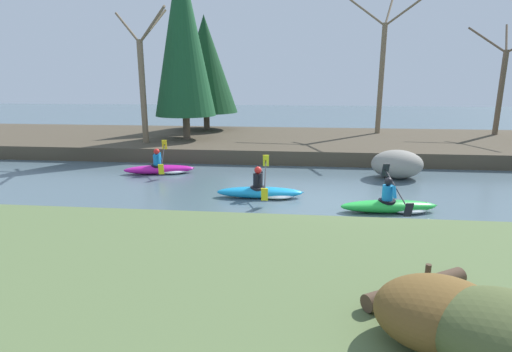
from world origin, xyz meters
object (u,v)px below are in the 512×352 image
boulder_midstream (397,164)px  driftwood_log (416,288)px  kayaker_middle (263,192)px  kayaker_trailing (162,169)px  kayaker_lead (392,205)px

boulder_midstream → driftwood_log: size_ratio=1.15×
driftwood_log → kayaker_middle: bearing=79.9°
kayaker_middle → kayaker_trailing: same height
kayaker_lead → boulder_midstream: kayaker_lead is taller
kayaker_middle → kayaker_trailing: bearing=142.8°
kayaker_trailing → boulder_midstream: size_ratio=1.47×
kayaker_trailing → driftwood_log: size_ratio=1.70×
kayaker_lead → kayaker_middle: 3.88m
kayaker_lead → kayaker_middle: (-3.75, 1.01, 0.00)m
kayaker_trailing → driftwood_log: (7.01, -9.69, 0.64)m
boulder_midstream → kayaker_trailing: bearing=-178.6°
kayaker_trailing → boulder_midstream: kayaker_trailing is taller
kayaker_trailing → kayaker_middle: bearing=-47.6°
boulder_midstream → driftwood_log: (-2.05, -9.91, 0.30)m
kayaker_middle → driftwood_log: kayaker_middle is taller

